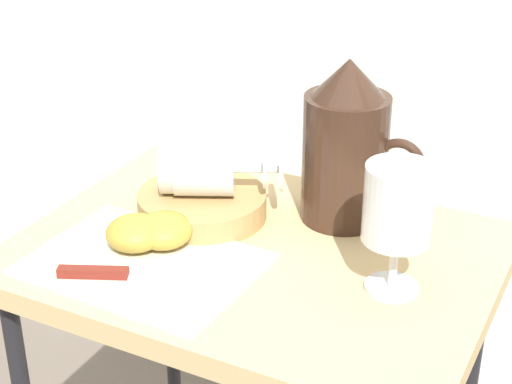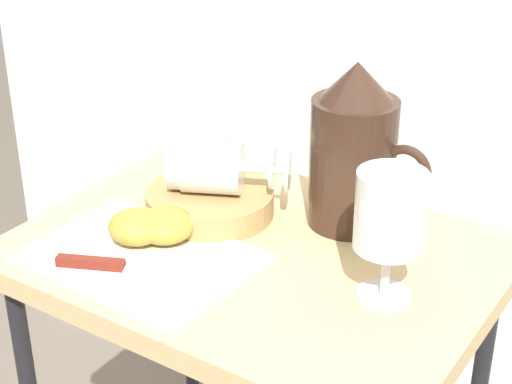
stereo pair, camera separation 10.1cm
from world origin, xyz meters
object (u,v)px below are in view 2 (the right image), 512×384
pitcher (353,160)px  wine_glass_upright (390,218)px  basket_tray (210,202)px  apple_half_right (165,225)px  apple_half_left (138,226)px  knife (114,266)px  wine_glass_tipped_near (202,162)px  wine_glass_tipped_far (216,167)px  table (256,298)px

pitcher → wine_glass_upright: pitcher is taller
basket_tray → wine_glass_upright: 0.31m
basket_tray → apple_half_right: apple_half_right is taller
pitcher → apple_half_left: (-0.20, -0.20, -0.07)m
pitcher → knife: (-0.18, -0.27, -0.08)m
wine_glass_upright → apple_half_left: 0.33m
apple_half_left → wine_glass_tipped_near: bearing=81.7°
wine_glass_tipped_near → wine_glass_tipped_far: bearing=10.0°
pitcher → apple_half_left: size_ratio=2.97×
pitcher → apple_half_right: (-0.17, -0.18, -0.07)m
wine_glass_tipped_near → knife: bearing=-88.8°
wine_glass_upright → apple_half_right: 0.30m
pitcher → wine_glass_tipped_near: (-0.18, -0.08, -0.02)m
table → apple_half_right: bearing=-154.2°
wine_glass_tipped_near → wine_glass_tipped_far: wine_glass_tipped_near is taller
wine_glass_tipped_near → knife: size_ratio=0.81×
basket_tray → pitcher: pitcher is taller
pitcher → wine_glass_tipped_near: 0.20m
wine_glass_tipped_near → pitcher: bearing=24.5°
wine_glass_tipped_near → wine_glass_tipped_far: 0.02m
apple_half_left → knife: apple_half_left is taller
wine_glass_tipped_near → apple_half_left: (-0.02, -0.12, -0.05)m
wine_glass_upright → knife: (-0.30, -0.13, -0.09)m
wine_glass_upright → apple_half_right: wine_glass_upright is taller
table → apple_half_left: 0.18m
pitcher → wine_glass_tipped_far: size_ratio=1.42×
table → wine_glass_tipped_far: bearing=153.2°
basket_tray → apple_half_right: size_ratio=2.32×
table → apple_half_right: apple_half_right is taller
wine_glass_tipped_far → knife: 0.20m
basket_tray → pitcher: bearing=26.1°
table → knife: 0.20m
knife → wine_glass_tipped_near: bearing=91.2°
wine_glass_tipped_far → apple_half_left: (-0.04, -0.12, -0.05)m
basket_tray → table: bearing=-22.9°
apple_half_left → table: bearing=28.5°
wine_glass_tipped_near → apple_half_left: wine_glass_tipped_near is taller
basket_tray → wine_glass_upright: wine_glass_upright is taller
table → wine_glass_tipped_near: bearing=159.1°
basket_tray → wine_glass_tipped_near: size_ratio=1.12×
wine_glass_upright → knife: size_ratio=0.82×
table → apple_half_right: 0.16m
table → apple_half_right: size_ratio=9.67×
pitcher → wine_glass_upright: size_ratio=1.42×
table → apple_half_left: (-0.13, -0.07, 0.10)m
wine_glass_upright → knife: wine_glass_upright is taller
apple_half_right → knife: 0.09m
wine_glass_tipped_far → basket_tray: bearing=-156.5°
basket_tray → wine_glass_tipped_near: (-0.01, 0.00, 0.06)m
table → basket_tray: basket_tray is taller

